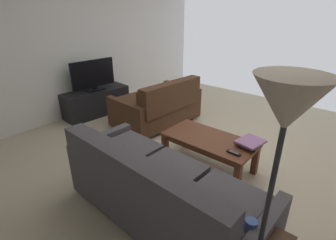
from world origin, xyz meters
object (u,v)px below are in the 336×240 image
sofa_main (158,191)px  loveseat_near (159,105)px  floor_lamp (284,127)px  flat_tv (93,75)px  book_stack (250,143)px  coffee_table (209,143)px  tv_stand (96,102)px  coffee_mug (250,226)px  tv_remote (234,153)px

sofa_main → loveseat_near: size_ratio=1.35×
loveseat_near → floor_lamp: (-2.48, 1.86, 1.04)m
flat_tv → book_stack: (-3.02, 0.01, -0.31)m
coffee_table → book_stack: bearing=-163.6°
floor_lamp → tv_stand: 4.12m
coffee_mug → tv_remote: size_ratio=0.63×
loveseat_near → tv_remote: 1.89m
coffee_mug → tv_stand: bearing=-19.9°
floor_lamp → flat_tv: bearing=-21.4°
tv_stand → book_stack: bearing=179.7°
flat_tv → tv_remote: size_ratio=5.20×
book_stack → tv_remote: size_ratio=2.09×
coffee_mug → book_stack: 1.40m
flat_tv → book_stack: size_ratio=2.49×
floor_lamp → coffee_mug: 0.83m
sofa_main → flat_tv: bearing=-24.6°
floor_lamp → flat_tv: (3.69, -1.44, -0.62)m
coffee_table → tv_stand: (2.57, -0.15, -0.11)m
coffee_table → tv_remote: 0.43m
coffee_table → book_stack: size_ratio=3.30×
coffee_table → floor_lamp: floor_lamp is taller
loveseat_near → flat_tv: size_ratio=1.75×
loveseat_near → book_stack: size_ratio=4.36×
coffee_table → floor_lamp: 2.00m
book_stack → sofa_main: bearing=75.9°
sofa_main → floor_lamp: size_ratio=1.22×
loveseat_near → tv_stand: (1.21, 0.42, -0.11)m
loveseat_near → book_stack: bearing=166.5°
flat_tv → coffee_mug: bearing=160.1°
tv_stand → flat_tv: bearing=117.7°
loveseat_near → coffee_table: (-1.36, 0.57, 0.00)m
loveseat_near → flat_tv: flat_tv is taller
loveseat_near → tv_stand: bearing=19.1°
sofa_main → coffee_table: sofa_main is taller
tv_remote → coffee_mug: bearing=121.5°
coffee_table → floor_lamp: bearing=130.9°
loveseat_near → coffee_mug: size_ratio=14.44×
sofa_main → loveseat_near: (1.50, -1.66, -0.02)m
sofa_main → tv_remote: (-0.25, -0.95, 0.06)m
coffee_table → flat_tv: size_ratio=1.33×
tv_stand → book_stack: book_stack is taller
floor_lamp → book_stack: floor_lamp is taller
coffee_table → loveseat_near: bearing=-22.7°
coffee_table → flat_tv: bearing=-3.3°
flat_tv → coffee_mug: 3.81m
coffee_table → tv_remote: (-0.40, 0.14, 0.08)m
flat_tv → coffee_mug: size_ratio=8.24×
flat_tv → tv_remote: (-2.96, 0.29, -0.34)m
coffee_table → coffee_mug: bearing=131.4°
coffee_mug → book_stack: (0.56, -1.28, -0.12)m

